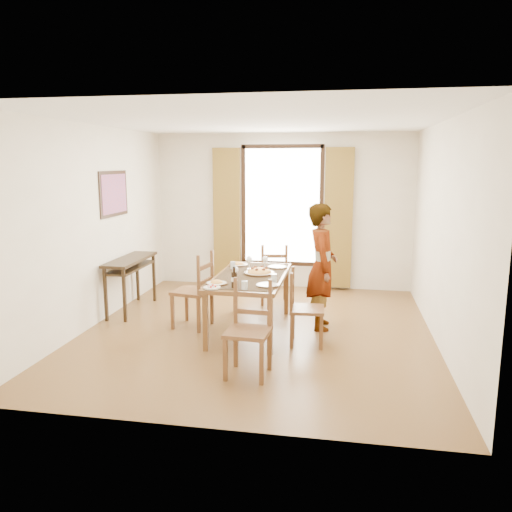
% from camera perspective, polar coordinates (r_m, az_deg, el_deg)
% --- Properties ---
extents(ground, '(5.00, 5.00, 0.00)m').
position_cam_1_polar(ground, '(6.69, 0.20, -8.55)').
color(ground, brown).
rests_on(ground, ground).
extents(room_shell, '(4.60, 5.10, 2.74)m').
position_cam_1_polar(room_shell, '(6.47, 0.37, 4.83)').
color(room_shell, silver).
rests_on(room_shell, ground).
extents(console_table, '(0.38, 1.20, 0.80)m').
position_cam_1_polar(console_table, '(7.65, -14.15, -1.10)').
color(console_table, black).
rests_on(console_table, ground).
extents(dining_table, '(0.89, 1.75, 0.76)m').
position_cam_1_polar(dining_table, '(6.52, -0.64, -2.76)').
color(dining_table, brown).
rests_on(dining_table, ground).
extents(chair_west, '(0.54, 0.54, 1.03)m').
position_cam_1_polar(chair_west, '(6.76, -7.03, -4.15)').
color(chair_west, brown).
rests_on(chair_west, ground).
extents(chair_north, '(0.49, 0.49, 0.96)m').
position_cam_1_polar(chair_north, '(7.85, 2.07, -2.25)').
color(chair_north, brown).
rests_on(chair_north, ground).
extents(chair_south, '(0.47, 0.47, 1.00)m').
position_cam_1_polar(chair_south, '(5.25, -0.82, -8.65)').
color(chair_south, brown).
rests_on(chair_south, ground).
extents(chair_east, '(0.43, 0.43, 0.93)m').
position_cam_1_polar(chair_east, '(6.13, 5.54, -6.15)').
color(chair_east, brown).
rests_on(chair_east, ground).
extents(man, '(0.68, 0.50, 1.68)m').
position_cam_1_polar(man, '(6.67, 7.55, -1.21)').
color(man, '#95999D').
rests_on(man, ground).
extents(plate_sw, '(0.27, 0.27, 0.05)m').
position_cam_1_polar(plate_sw, '(6.03, -4.53, -2.97)').
color(plate_sw, silver).
rests_on(plate_sw, dining_table).
extents(plate_se, '(0.27, 0.27, 0.05)m').
position_cam_1_polar(plate_se, '(5.93, 1.32, -3.18)').
color(plate_se, silver).
rests_on(plate_se, dining_table).
extents(plate_nw, '(0.27, 0.27, 0.05)m').
position_cam_1_polar(plate_nw, '(7.09, -1.98, -0.87)').
color(plate_nw, silver).
rests_on(plate_nw, dining_table).
extents(plate_ne, '(0.27, 0.27, 0.05)m').
position_cam_1_polar(plate_ne, '(6.95, 2.47, -1.12)').
color(plate_ne, silver).
rests_on(plate_ne, dining_table).
extents(pasta_platter, '(0.40, 0.40, 0.10)m').
position_cam_1_polar(pasta_platter, '(6.54, 0.39, -1.65)').
color(pasta_platter, '#C06C18').
rests_on(pasta_platter, dining_table).
extents(caprese_plate, '(0.20, 0.20, 0.04)m').
position_cam_1_polar(caprese_plate, '(5.84, -5.06, -3.49)').
color(caprese_plate, silver).
rests_on(caprese_plate, dining_table).
extents(wine_glass_a, '(0.08, 0.08, 0.18)m').
position_cam_1_polar(wine_glass_a, '(6.18, -2.37, -2.00)').
color(wine_glass_a, white).
rests_on(wine_glass_a, dining_table).
extents(wine_glass_b, '(0.08, 0.08, 0.18)m').
position_cam_1_polar(wine_glass_b, '(6.85, 1.05, -0.72)').
color(wine_glass_b, white).
rests_on(wine_glass_b, dining_table).
extents(wine_glass_c, '(0.08, 0.08, 0.18)m').
position_cam_1_polar(wine_glass_c, '(6.84, -0.78, -0.75)').
color(wine_glass_c, white).
rests_on(wine_glass_c, dining_table).
extents(tumbler_a, '(0.07, 0.07, 0.10)m').
position_cam_1_polar(tumbler_a, '(6.11, 2.08, -2.53)').
color(tumbler_a, silver).
rests_on(tumbler_a, dining_table).
extents(tumbler_b, '(0.07, 0.07, 0.10)m').
position_cam_1_polar(tumbler_b, '(6.87, -2.65, -1.07)').
color(tumbler_b, silver).
rests_on(tumbler_b, dining_table).
extents(tumbler_c, '(0.07, 0.07, 0.10)m').
position_cam_1_polar(tumbler_c, '(5.75, -1.31, -3.36)').
color(tumbler_c, silver).
rests_on(tumbler_c, dining_table).
extents(wine_bottle, '(0.07, 0.07, 0.25)m').
position_cam_1_polar(wine_bottle, '(5.83, -2.51, -2.43)').
color(wine_bottle, black).
rests_on(wine_bottle, dining_table).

